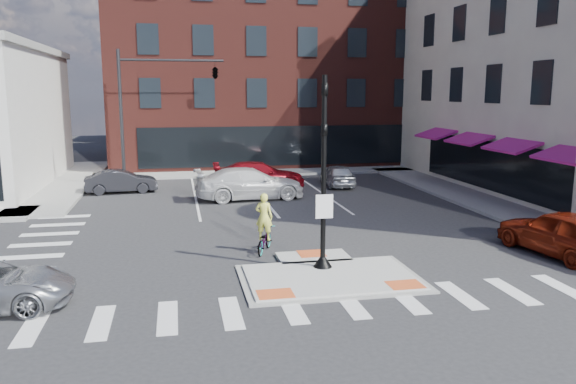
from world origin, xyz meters
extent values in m
plane|color=#28282B|center=(0.00, 0.00, 0.00)|extent=(120.00, 120.00, 0.00)
cube|color=gray|center=(0.00, -0.50, 0.03)|extent=(5.40, 3.60, 0.06)
cube|color=#A8A8A3|center=(0.00, -0.50, 0.06)|extent=(5.00, 3.20, 0.12)
cube|color=#A8A8A3|center=(0.00, 1.60, 0.06)|extent=(2.40, 1.40, 0.12)
cube|color=#DC5726|center=(-1.90, -1.70, 0.12)|extent=(1.00, 0.80, 0.01)
cube|color=#DC5726|center=(1.90, -1.70, 0.12)|extent=(1.00, 0.80, 0.01)
cube|color=#DC5726|center=(0.00, 1.90, 0.12)|extent=(0.90, 0.90, 0.01)
cube|color=gray|center=(-11.00, 20.00, 0.07)|extent=(3.00, 20.00, 0.15)
cube|color=gray|center=(10.80, 10.00, 0.07)|extent=(3.00, 24.00, 0.15)
cube|color=gray|center=(3.00, 22.00, 0.07)|extent=(26.00, 3.00, 0.15)
cube|color=#511E19|center=(3.00, 32.00, 7.50)|extent=(24.00, 18.00, 15.00)
cube|color=black|center=(3.00, 23.00, 1.80)|extent=(20.00, 0.12, 2.80)
cube|color=black|center=(12.00, 10.00, 1.70)|extent=(0.12, 16.00, 2.60)
cube|color=#BD1988|center=(11.30, 4.00, 3.05)|extent=(1.46, 3.00, 0.58)
cube|color=#BD1988|center=(11.30, 10.00, 3.05)|extent=(1.46, 3.00, 0.58)
cube|color=#BD1988|center=(11.30, 16.00, 3.05)|extent=(1.46, 3.00, 0.58)
cube|color=slate|center=(-4.00, 52.00, 5.00)|extent=(10.00, 12.00, 10.00)
cube|color=brown|center=(9.00, 54.00, 6.00)|extent=(12.00, 12.00, 12.00)
cone|color=black|center=(0.00, 0.40, 0.34)|extent=(0.60, 0.60, 0.45)
cylinder|color=black|center=(0.00, 0.40, 3.20)|extent=(0.16, 0.16, 5.80)
cube|color=white|center=(0.00, 0.28, 2.10)|extent=(0.55, 0.04, 0.75)
imported|color=black|center=(0.00, 0.40, 5.30)|extent=(0.18, 0.22, 1.10)
imported|color=black|center=(0.00, 0.40, 4.10)|extent=(0.18, 0.22, 1.10)
cylinder|color=black|center=(-7.50, 18.00, 4.00)|extent=(0.20, 0.20, 8.00)
cylinder|color=black|center=(-4.50, 18.00, 7.40)|extent=(6.00, 0.14, 0.14)
imported|color=black|center=(-2.00, 18.00, 6.80)|extent=(0.48, 2.24, 0.90)
imported|color=maroon|center=(8.50, 0.34, 0.82)|extent=(2.68, 5.04, 1.63)
imported|color=silver|center=(-0.68, 12.81, 0.83)|extent=(5.87, 2.78, 1.66)
imported|color=#232328|center=(-7.51, 16.06, 0.65)|extent=(4.04, 1.73, 1.30)
imported|color=#AFB3B7|center=(5.00, 15.84, 0.66)|extent=(1.79, 3.99, 1.33)
imported|color=maroon|center=(0.28, 16.00, 0.78)|extent=(5.43, 2.39, 1.55)
imported|color=#3F3F44|center=(-1.50, 2.80, 0.44)|extent=(1.19, 1.76, 0.88)
imported|color=#E9EE54|center=(-1.50, 2.80, 1.29)|extent=(0.72, 0.61, 1.68)
camera|label=1|loc=(-4.45, -16.16, 5.61)|focal=35.00mm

